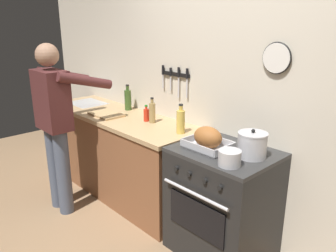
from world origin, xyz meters
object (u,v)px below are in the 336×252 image
(person_cook, at_px, (56,119))
(cutting_board, at_px, (106,114))
(stock_pot, at_px, (252,145))
(bottle_cooking_oil, at_px, (181,121))
(roasting_pan, at_px, (208,139))
(saucepan, at_px, (230,158))
(bottle_olive_oil, at_px, (128,99))
(bottle_hot_sauce, at_px, (146,115))
(stove, at_px, (222,203))
(bottle_vinegar, at_px, (152,112))

(person_cook, height_order, cutting_board, person_cook)
(stock_pot, height_order, bottle_cooking_oil, bottle_cooking_oil)
(stock_pot, relative_size, bottle_cooking_oil, 0.81)
(person_cook, bearing_deg, roasting_pan, -78.92)
(person_cook, height_order, saucepan, person_cook)
(bottle_olive_oil, distance_m, bottle_cooking_oil, 0.98)
(roasting_pan, relative_size, bottle_olive_oil, 1.24)
(bottle_hot_sauce, bearing_deg, stock_pot, -0.96)
(saucepan, xyz_separation_m, cutting_board, (-1.66, 0.09, -0.04))
(bottle_olive_oil, distance_m, bottle_hot_sauce, 0.50)
(person_cook, relative_size, bottle_hot_sauce, 10.24)
(cutting_board, relative_size, bottle_cooking_oil, 1.37)
(stove, height_order, bottle_hot_sauce, bottle_hot_sauce)
(stove, distance_m, cutting_board, 1.54)
(bottle_vinegar, xyz_separation_m, bottle_cooking_oil, (0.42, -0.03, 0.01))
(saucepan, bearing_deg, bottle_cooking_oil, 161.15)
(roasting_pan, bearing_deg, bottle_hot_sauce, 171.89)
(stove, height_order, bottle_vinegar, bottle_vinegar)
(roasting_pan, distance_m, bottle_hot_sauce, 0.91)
(cutting_board, relative_size, bottle_olive_oil, 1.27)
(saucepan, distance_m, bottle_vinegar, 1.16)
(stove, relative_size, person_cook, 0.54)
(cutting_board, xyz_separation_m, bottle_vinegar, (0.53, 0.18, 0.09))
(stock_pot, relative_size, bottle_hot_sauce, 1.33)
(stove, bearing_deg, stock_pot, 11.00)
(bottle_olive_oil, relative_size, bottle_vinegar, 1.14)
(cutting_board, bearing_deg, stove, 4.39)
(roasting_pan, height_order, bottle_cooking_oil, bottle_cooking_oil)
(stove, xyz_separation_m, person_cook, (-1.53, -0.64, 0.50))
(stock_pot, bearing_deg, bottle_vinegar, 178.44)
(bottle_hot_sauce, xyz_separation_m, bottle_vinegar, (0.08, 0.01, 0.04))
(roasting_pan, relative_size, stock_pot, 1.64)
(stove, distance_m, bottle_cooking_oil, 0.77)
(bottle_cooking_oil, bearing_deg, saucepan, -18.85)
(cutting_board, distance_m, bottle_vinegar, 0.57)
(stock_pot, bearing_deg, saucepan, -93.94)
(bottle_olive_oil, xyz_separation_m, bottle_vinegar, (0.56, -0.12, -0.01))
(person_cook, bearing_deg, bottle_vinegar, -50.39)
(cutting_board, height_order, bottle_olive_oil, bottle_olive_oil)
(bottle_cooking_oil, bearing_deg, cutting_board, -170.51)
(cutting_board, xyz_separation_m, bottle_cooking_oil, (0.94, 0.16, 0.10))
(stove, xyz_separation_m, bottle_hot_sauce, (-1.02, 0.06, 0.52))
(stove, height_order, saucepan, saucepan)
(stove, xyz_separation_m, roasting_pan, (-0.12, -0.07, 0.53))
(person_cook, bearing_deg, cutting_board, -17.05)
(bottle_hot_sauce, relative_size, bottle_vinegar, 0.65)
(stove, distance_m, bottle_vinegar, 1.10)
(saucepan, distance_m, cutting_board, 1.66)
(roasting_pan, bearing_deg, stock_pot, 18.29)
(roasting_pan, distance_m, bottle_olive_oil, 1.40)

